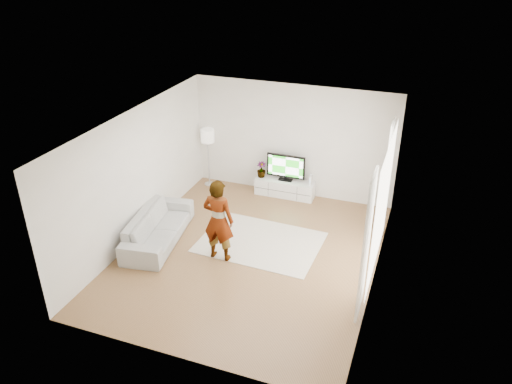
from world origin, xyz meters
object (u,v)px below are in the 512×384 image
(sofa, at_px, (158,227))
(player, at_px, (218,220))
(floor_lamp, at_px, (208,138))
(media_console, at_px, (285,188))
(television, at_px, (286,167))
(rug, at_px, (260,242))

(sofa, bearing_deg, player, -104.76)
(player, height_order, floor_lamp, player)
(media_console, height_order, floor_lamp, floor_lamp)
(floor_lamp, bearing_deg, media_console, 1.82)
(sofa, relative_size, floor_lamp, 1.47)
(media_console, relative_size, sofa, 0.66)
(player, bearing_deg, media_console, -97.45)
(sofa, bearing_deg, floor_lamp, -6.22)
(player, xyz_separation_m, floor_lamp, (-1.62, 3.00, 0.41))
(television, relative_size, rug, 0.38)
(television, relative_size, player, 0.56)
(media_console, relative_size, television, 1.54)
(media_console, distance_m, sofa, 3.49)
(television, bearing_deg, sofa, -123.12)
(rug, xyz_separation_m, floor_lamp, (-2.20, 2.19, 1.28))
(television, distance_m, sofa, 3.54)
(media_console, distance_m, rug, 2.27)
(media_console, bearing_deg, television, 90.00)
(media_console, bearing_deg, sofa, -123.37)
(rug, distance_m, player, 1.33)
(media_console, distance_m, television, 0.57)
(television, distance_m, player, 3.13)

